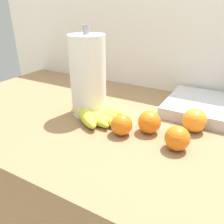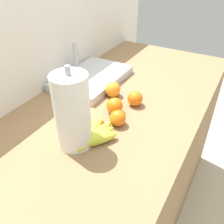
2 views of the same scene
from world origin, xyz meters
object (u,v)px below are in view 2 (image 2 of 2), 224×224
banana_bunch (93,136)px  paper_towel_roll (72,112)px  orange_front (115,106)px  orange_right (118,118)px  orange_back_left (135,99)px  orange_back_right (113,89)px  sink_basin (92,78)px

banana_bunch → paper_towel_roll: bearing=136.3°
orange_front → paper_towel_roll: bearing=173.3°
orange_right → paper_towel_roll: (-0.17, 0.08, 0.10)m
orange_front → orange_back_left: size_ratio=1.03×
banana_bunch → orange_back_right: size_ratio=2.96×
orange_front → sink_basin: (0.20, 0.25, -0.01)m
orange_back_right → orange_front: orange_back_right is taller
orange_front → orange_back_left: (0.10, -0.05, -0.00)m
orange_back_right → paper_towel_roll: bearing=-172.3°
orange_back_right → orange_back_left: orange_back_right is taller
orange_right → paper_towel_roll: 0.22m
paper_towel_roll → orange_front: bearing=-6.7°
banana_bunch → orange_back_left: bearing=-6.4°
sink_basin → orange_back_left: bearing=-108.3°
orange_front → orange_back_left: 0.11m
sink_basin → orange_back_right: bearing=-114.8°
orange_back_right → orange_right: 0.23m
orange_back_left → paper_towel_roll: paper_towel_roll is taller
orange_back_right → sink_basin: (0.08, 0.17, -0.02)m
orange_back_left → paper_towel_roll: (-0.34, 0.08, 0.10)m
orange_back_right → orange_front: 0.14m
orange_right → banana_bunch: bearing=164.0°
banana_bunch → orange_front: (0.19, 0.02, 0.02)m
orange_back_left → orange_back_right: bearing=81.4°
orange_back_right → orange_front: bearing=-146.9°
orange_back_left → sink_basin: bearing=71.7°
orange_right → orange_back_right: bearing=34.7°
paper_towel_roll → sink_basin: paper_towel_roll is taller
sink_basin → orange_front: bearing=-128.5°
orange_back_left → sink_basin: sink_basin is taller
banana_bunch → orange_front: bearing=4.8°
banana_bunch → sink_basin: 0.47m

